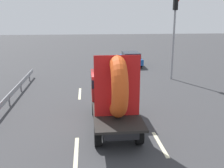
{
  "coord_description": "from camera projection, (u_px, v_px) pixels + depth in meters",
  "views": [
    {
      "loc": [
        -1.11,
        -12.18,
        5.21
      ],
      "look_at": [
        0.14,
        0.36,
        1.88
      ],
      "focal_mm": 42.41,
      "sensor_mm": 36.0,
      "label": 1
    }
  ],
  "objects": [
    {
      "name": "distant_sedan",
      "position": [
        131.0,
        58.0,
        27.71
      ],
      "size": [
        1.84,
        4.3,
        1.4
      ],
      "color": "black",
      "rests_on": "ground_plane"
    },
    {
      "name": "flatbed_truck",
      "position": [
        113.0,
        91.0,
        12.55
      ],
      "size": [
        2.02,
        5.49,
        3.63
      ],
      "color": "black",
      "rests_on": "ground_plane"
    },
    {
      "name": "traffic_light",
      "position": [
        174.0,
        28.0,
        20.96
      ],
      "size": [
        0.42,
        0.36,
        6.43
      ],
      "color": "gray",
      "rests_on": "ground_plane"
    },
    {
      "name": "ground_plane",
      "position": [
        110.0,
        122.0,
        13.16
      ],
      "size": [
        120.0,
        120.0,
        0.0
      ],
      "primitive_type": "plane",
      "color": "#38383A"
    },
    {
      "name": "lane_dash_right_near",
      "position": [
        160.0,
        144.0,
        10.96
      ],
      "size": [
        0.16,
        2.27,
        0.01
      ],
      "primitive_type": "cube",
      "rotation": [
        0.0,
        0.0,
        1.57
      ],
      "color": "beige",
      "rests_on": "ground_plane"
    },
    {
      "name": "lane_dash_left_far",
      "position": [
        80.0,
        93.0,
        17.95
      ],
      "size": [
        0.16,
        2.66,
        0.01
      ],
      "primitive_type": "cube",
      "rotation": [
        0.0,
        0.0,
        1.57
      ],
      "color": "beige",
      "rests_on": "ground_plane"
    },
    {
      "name": "lane_dash_left_near",
      "position": [
        76.0,
        152.0,
        10.31
      ],
      "size": [
        0.16,
        2.5,
        0.01
      ],
      "primitive_type": "cube",
      "rotation": [
        0.0,
        0.0,
        1.57
      ],
      "color": "beige",
      "rests_on": "ground_plane"
    },
    {
      "name": "lane_dash_right_far",
      "position": [
        130.0,
        92.0,
        18.39
      ],
      "size": [
        0.16,
        2.56,
        0.01
      ],
      "primitive_type": "cube",
      "rotation": [
        0.0,
        0.0,
        1.57
      ],
      "color": "beige",
      "rests_on": "ground_plane"
    },
    {
      "name": "guardrail",
      "position": [
        15.0,
        90.0,
        16.91
      ],
      "size": [
        0.1,
        11.87,
        0.71
      ],
      "color": "gray",
      "rests_on": "ground_plane"
    }
  ]
}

